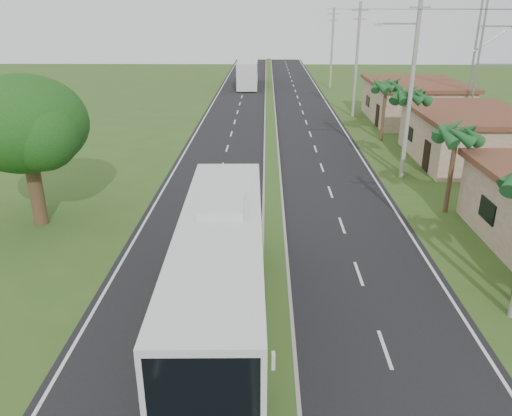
{
  "coord_description": "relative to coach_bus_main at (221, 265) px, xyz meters",
  "views": [
    {
      "loc": [
        -0.42,
        -13.43,
        10.31
      ],
      "look_at": [
        -0.86,
        7.84,
        1.8
      ],
      "focal_mm": 35.0,
      "sensor_mm": 36.0,
      "label": 1
    }
  ],
  "objects": [
    {
      "name": "coach_bus_far",
      "position": [
        -1.16,
        58.15,
        -0.24
      ],
      "size": [
        2.87,
        12.57,
        3.65
      ],
      "rotation": [
        0.0,
        0.0,
        0.01
      ],
      "color": "silver",
      "rests_on": "ground"
    },
    {
      "name": "palm_verge_b",
      "position": [
        11.3,
        10.6,
        2.04
      ],
      "size": [
        2.4,
        2.4,
        5.05
      ],
      "color": "#473321",
      "rests_on": "ground"
    },
    {
      "name": "lane_edge_right",
      "position": [
        8.6,
        18.6,
        -2.31
      ],
      "size": [
        0.12,
        160.0,
        0.01
      ],
      "primitive_type": "cube",
      "color": "silver",
      "rests_on": "ground"
    },
    {
      "name": "utility_pole_d",
      "position": [
        10.4,
        56.6,
        3.11
      ],
      "size": [
        1.6,
        0.28,
        10.5
      ],
      "color": "gray",
      "rests_on": "ground"
    },
    {
      "name": "lane_edge_left",
      "position": [
        -4.8,
        18.6,
        -2.31
      ],
      "size": [
        0.12,
        160.0,
        0.01
      ],
      "primitive_type": "cube",
      "color": "silver",
      "rests_on": "ground"
    },
    {
      "name": "palm_verge_d",
      "position": [
        11.2,
        26.6,
        2.23
      ],
      "size": [
        2.4,
        2.4,
        5.25
      ],
      "color": "#473321",
      "rests_on": "ground"
    },
    {
      "name": "shop_mid",
      "position": [
        15.9,
        20.6,
        -0.46
      ],
      "size": [
        7.6,
        10.6,
        3.67
      ],
      "color": "#9F826B",
      "rests_on": "ground"
    },
    {
      "name": "palm_verge_c",
      "position": [
        10.7,
        17.6,
        2.81
      ],
      "size": [
        2.4,
        2.4,
        5.85
      ],
      "color": "#473321",
      "rests_on": "ground"
    },
    {
      "name": "utility_pole_c",
      "position": [
        10.4,
        36.6,
        3.36
      ],
      "size": [
        1.6,
        0.28,
        11.0
      ],
      "color": "gray",
      "rests_on": "ground"
    },
    {
      "name": "ground",
      "position": [
        1.9,
        -1.4,
        -2.31
      ],
      "size": [
        180.0,
        180.0,
        0.0
      ],
      "primitive_type": "plane",
      "color": "#34551F",
      "rests_on": "ground"
    },
    {
      "name": "coach_bus_main",
      "position": [
        0.0,
        0.0,
        0.0
      ],
      "size": [
        3.09,
        13.1,
        4.21
      ],
      "rotation": [
        0.0,
        0.0,
        0.03
      ],
      "color": "silver",
      "rests_on": "ground"
    },
    {
      "name": "shade_tree",
      "position": [
        -10.21,
        8.62,
        2.71
      ],
      "size": [
        6.3,
        6.0,
        7.54
      ],
      "color": "#473321",
      "rests_on": "ground"
    },
    {
      "name": "road_asphalt",
      "position": [
        1.9,
        18.6,
        -2.3
      ],
      "size": [
        14.0,
        160.0,
        0.02
      ],
      "primitive_type": "cube",
      "color": "black",
      "rests_on": "ground"
    },
    {
      "name": "motorcyclist",
      "position": [
        0.38,
        9.2,
        -1.43
      ],
      "size": [
        1.71,
        0.84,
        2.36
      ],
      "rotation": [
        0.0,
        0.0,
        0.24
      ],
      "color": "black",
      "rests_on": "ground"
    },
    {
      "name": "shop_far",
      "position": [
        15.9,
        34.6,
        -0.39
      ],
      "size": [
        8.6,
        11.6,
        3.82
      ],
      "color": "#9F826B",
      "rests_on": "ground"
    },
    {
      "name": "median_strip",
      "position": [
        1.9,
        18.6,
        -2.21
      ],
      "size": [
        1.2,
        160.0,
        0.18
      ],
      "color": "gray",
      "rests_on": "ground"
    },
    {
      "name": "utility_pole_b",
      "position": [
        10.38,
        16.6,
        3.94
      ],
      "size": [
        3.2,
        0.28,
        12.0
      ],
      "color": "gray",
      "rests_on": "ground"
    }
  ]
}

